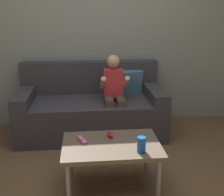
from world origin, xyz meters
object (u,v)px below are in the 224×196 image
Objects in this scene: game_remote_pink_near_edge at (82,140)px; couch at (92,109)px; person_seated_on_couch at (114,92)px; nunchuk_red at (110,135)px; coffee_table at (111,148)px; soda_can at (142,145)px.

couch is at bearing 84.01° from game_remote_pink_near_edge.
nunchuk_red is (-0.13, -0.88, -0.13)m from person_seated_on_couch.
couch is at bearing 96.52° from nunchuk_red.
game_remote_pink_near_edge is at bearing 163.63° from coffee_table.
game_remote_pink_near_edge is (-0.12, -1.12, 0.12)m from couch.
soda_can is (0.33, -1.35, 0.17)m from couch.
nunchuk_red is 0.36m from soda_can.
person_seated_on_couch reaches higher than nunchuk_red.
person_seated_on_couch is 1.21× the size of coffee_table.
game_remote_pink_near_edge is 1.17× the size of soda_can.
game_remote_pink_near_edge is (-0.24, 0.07, 0.05)m from coffee_table.
nunchuk_red is at bearing 89.84° from coffee_table.
game_remote_pink_near_edge reaches higher than coffee_table.
nunchuk_red reaches higher than game_remote_pink_near_edge.
couch is 2.14× the size of coffee_table.
coffee_table is 5.51× the size of game_remote_pink_near_edge.
couch reaches higher than game_remote_pink_near_edge.
game_remote_pink_near_edge is 0.51m from soda_can.
couch is 1.13m from game_remote_pink_near_edge.
person_seated_on_couch reaches higher than game_remote_pink_near_edge.
couch reaches higher than soda_can.
person_seated_on_couch reaches higher than soda_can.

